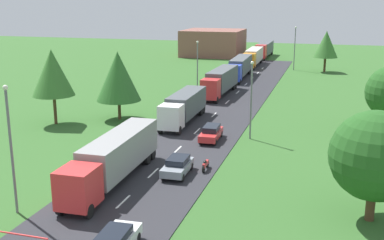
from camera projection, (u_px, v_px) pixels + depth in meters
The scene contains 20 objects.
road at pixel (180, 148), 47.43m from camera, with size 10.00×140.00×0.06m, color #2B2B30.
lane_marking_centre at pixel (169, 158), 44.36m from camera, with size 0.16×122.05×0.01m.
truck_lead at pixel (114, 157), 38.16m from camera, with size 2.73×14.11×3.60m.
truck_second at pixel (184, 106), 56.58m from camera, with size 2.59×11.76×3.40m.
truck_third at pixel (221, 81), 72.59m from camera, with size 2.81×13.39×3.78m.
truck_fourth at pixel (240, 67), 87.76m from camera, with size 2.86×14.55×3.62m.
truck_fifth at pixel (253, 56), 103.29m from camera, with size 2.71×13.99×3.52m.
truck_sixth at pixel (265, 49), 118.33m from camera, with size 2.57×14.78×3.54m.
car_second at pixel (178, 166), 40.04m from camera, with size 1.94×4.10×1.46m.
car_third at pixel (211, 133), 49.63m from camera, with size 1.90×4.54×1.53m.
motorcycle_courier at pixel (205, 165), 41.13m from camera, with size 0.28×1.94×0.91m.
lamppost_lead at pixel (11, 144), 32.04m from camera, with size 0.36×0.36×8.94m.
lamppost_second at pixel (251, 96), 49.38m from camera, with size 0.36×0.36×8.18m.
lamppost_third at pixel (197, 63), 74.99m from camera, with size 0.36×0.36×7.91m.
lamppost_fourth at pixel (295, 46), 96.92m from camera, with size 0.36×0.36×8.77m.
tree_birch at pixel (326, 44), 94.27m from camera, with size 4.69×4.69×8.06m.
tree_maple at pixel (118, 76), 57.39m from camera, with size 5.35×5.35×8.23m.
tree_pine at pixel (375, 156), 31.03m from camera, with size 5.96×5.96×7.48m.
tree_elm at pixel (52, 73), 55.01m from camera, with size 4.84×4.84×8.72m.
distant_building at pixel (213, 43), 121.63m from camera, with size 14.44×13.81×6.46m, color brown.
Camera 1 is at (13.86, -18.61, 14.44)m, focal length 45.03 mm.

